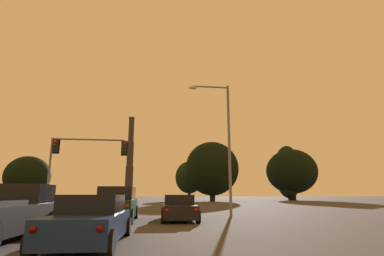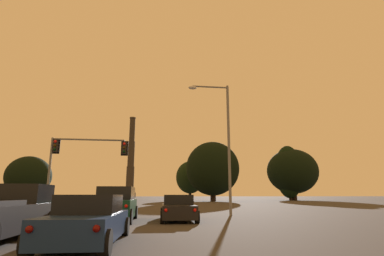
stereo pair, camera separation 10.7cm
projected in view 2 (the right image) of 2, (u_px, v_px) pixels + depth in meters
The scene contains 12 objects.
sedan_center_lane_second at pixel (89, 221), 8.93m from camera, with size 2.12×4.75×1.43m.
sedan_right_lane_front at pixel (178, 208), 17.12m from camera, with size 2.11×4.75×1.43m.
pickup_truck_left_lane_second at pixel (0, 214), 10.01m from camera, with size 2.25×5.53×1.82m.
suv_center_lane_front at pixel (116, 205), 16.61m from camera, with size 2.17×4.93×1.86m.
traffic_light_overhead_left at pixel (77, 155), 24.34m from camera, with size 6.26×0.50×5.98m.
street_lamp at pixel (223, 134), 22.36m from camera, with size 3.15×0.36×9.70m.
smokestack at pixel (131, 165), 160.72m from camera, with size 6.58×6.58×43.54m.
treeline_center_right at pixel (213, 168), 68.62m from camera, with size 12.20×10.98×13.48m.
treeline_right_mid at pixel (293, 171), 81.51m from camera, with size 13.79×12.41×13.73m.
treeline_far_left at pixel (28, 177), 68.28m from camera, with size 10.02×9.01×10.15m.
treeline_center_left at pixel (289, 172), 81.03m from camera, with size 7.43×6.69×14.64m.
treeline_left_mid at pixel (190, 177), 77.53m from camera, with size 7.25×6.52×10.00m.
Camera 2 is at (1.71, -0.53, 1.42)m, focal length 28.00 mm.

